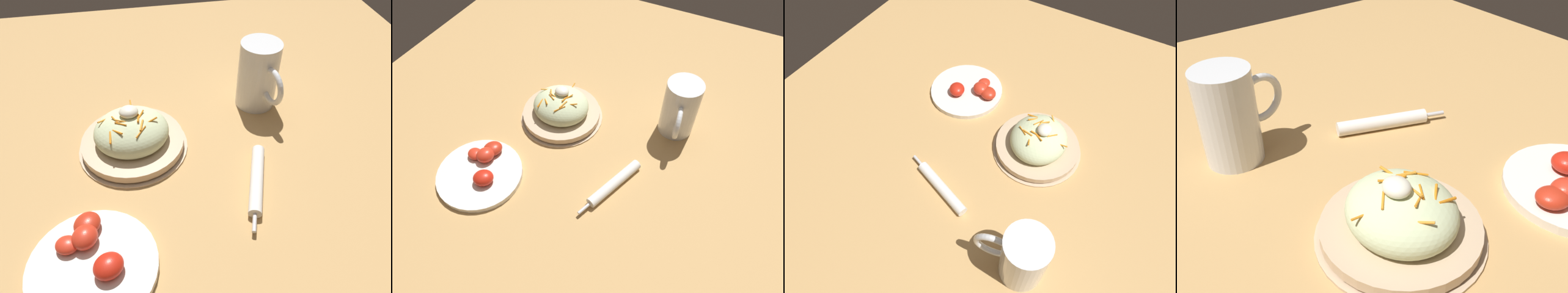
# 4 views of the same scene
# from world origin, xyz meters

# --- Properties ---
(ground_plane) EXTENTS (1.43, 1.43, 0.00)m
(ground_plane) POSITION_xyz_m (0.00, 0.00, 0.00)
(ground_plane) COLOR tan
(salad_plate) EXTENTS (0.22, 0.22, 0.10)m
(salad_plate) POSITION_xyz_m (0.12, -0.04, 0.03)
(salad_plate) COLOR #D1B28E
(salad_plate) RESTS_ON ground_plane
(beer_mug) EXTENTS (0.09, 0.15, 0.15)m
(beer_mug) POSITION_xyz_m (-0.17, -0.14, 0.07)
(beer_mug) COLOR white
(beer_mug) RESTS_ON ground_plane
(napkin_roll) EXTENTS (0.08, 0.19, 0.02)m
(napkin_roll) POSITION_xyz_m (-0.10, 0.10, 0.01)
(napkin_roll) COLOR white
(napkin_roll) RESTS_ON ground_plane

